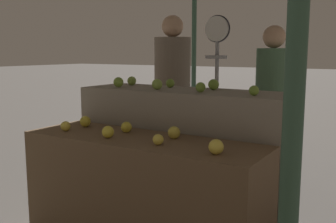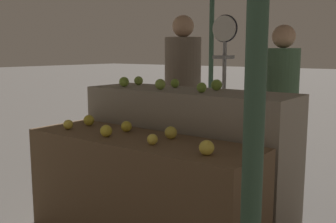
# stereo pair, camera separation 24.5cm
# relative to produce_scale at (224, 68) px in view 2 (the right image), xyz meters

# --- Properties ---
(display_counter_front) EXTENTS (1.76, 0.55, 0.76)m
(display_counter_front) POSITION_rel_produce_scale_xyz_m (-0.01, -1.18, -0.82)
(display_counter_front) COLOR brown
(display_counter_front) RESTS_ON ground_plane
(display_counter_back) EXTENTS (1.76, 0.55, 1.05)m
(display_counter_back) POSITION_rel_produce_scale_xyz_m (-0.01, -0.58, -0.68)
(display_counter_back) COLOR gray
(display_counter_back) RESTS_ON ground_plane
(apple_front_0) EXTENTS (0.07, 0.07, 0.07)m
(apple_front_0) POSITION_rel_produce_scale_xyz_m (-0.63, -1.28, -0.40)
(apple_front_0) COLOR yellow
(apple_front_0) RESTS_ON display_counter_front
(apple_front_1) EXTENTS (0.08, 0.08, 0.08)m
(apple_front_1) POSITION_rel_produce_scale_xyz_m (-0.21, -1.29, -0.40)
(apple_front_1) COLOR gold
(apple_front_1) RESTS_ON display_counter_front
(apple_front_2) EXTENTS (0.07, 0.07, 0.07)m
(apple_front_2) POSITION_rel_produce_scale_xyz_m (0.20, -1.28, -0.40)
(apple_front_2) COLOR yellow
(apple_front_2) RESTS_ON display_counter_front
(apple_front_3) EXTENTS (0.09, 0.09, 0.09)m
(apple_front_3) POSITION_rel_produce_scale_xyz_m (0.61, -1.29, -0.40)
(apple_front_3) COLOR yellow
(apple_front_3) RESTS_ON display_counter_front
(apple_front_4) EXTENTS (0.09, 0.09, 0.09)m
(apple_front_4) POSITION_rel_produce_scale_xyz_m (-0.62, -1.08, -0.40)
(apple_front_4) COLOR gold
(apple_front_4) RESTS_ON display_counter_front
(apple_front_5) EXTENTS (0.08, 0.08, 0.08)m
(apple_front_5) POSITION_rel_produce_scale_xyz_m (-0.21, -1.08, -0.40)
(apple_front_5) COLOR gold
(apple_front_5) RESTS_ON display_counter_front
(apple_front_6) EXTENTS (0.09, 0.09, 0.09)m
(apple_front_6) POSITION_rel_produce_scale_xyz_m (0.19, -1.07, -0.40)
(apple_front_6) COLOR gold
(apple_front_6) RESTS_ON display_counter_front
(apple_back_0) EXTENTS (0.09, 0.09, 0.09)m
(apple_back_0) POSITION_rel_produce_scale_xyz_m (-0.61, -0.68, -0.11)
(apple_back_0) COLOR #84AD3D
(apple_back_0) RESTS_ON display_counter_back
(apple_back_1) EXTENTS (0.09, 0.09, 0.09)m
(apple_back_1) POSITION_rel_produce_scale_xyz_m (-0.20, -0.68, -0.11)
(apple_back_1) COLOR #8EB247
(apple_back_1) RESTS_ON display_counter_back
(apple_back_2) EXTENTS (0.08, 0.08, 0.08)m
(apple_back_2) POSITION_rel_produce_scale_xyz_m (0.19, -0.68, -0.12)
(apple_back_2) COLOR #7AA338
(apple_back_2) RESTS_ON display_counter_back
(apple_back_3) EXTENTS (0.07, 0.07, 0.07)m
(apple_back_3) POSITION_rel_produce_scale_xyz_m (0.61, -0.69, -0.12)
(apple_back_3) COLOR #7AA338
(apple_back_3) RESTS_ON display_counter_back
(apple_back_4) EXTENTS (0.08, 0.08, 0.08)m
(apple_back_4) POSITION_rel_produce_scale_xyz_m (-0.62, -0.47, -0.11)
(apple_back_4) COLOR #8EB247
(apple_back_4) RESTS_ON display_counter_back
(apple_back_5) EXTENTS (0.08, 0.08, 0.08)m
(apple_back_5) POSITION_rel_produce_scale_xyz_m (-0.21, -0.47, -0.12)
(apple_back_5) COLOR #7AA338
(apple_back_5) RESTS_ON display_counter_back
(apple_back_6) EXTENTS (0.09, 0.09, 0.09)m
(apple_back_6) POSITION_rel_produce_scale_xyz_m (0.20, -0.47, -0.11)
(apple_back_6) COLOR #7AA338
(apple_back_6) RESTS_ON display_counter_back
(produce_scale) EXTENTS (0.25, 0.20, 1.68)m
(produce_scale) POSITION_rel_produce_scale_xyz_m (0.00, 0.00, 0.00)
(produce_scale) COLOR #99999E
(produce_scale) RESTS_ON ground_plane
(person_vendor_at_scale) EXTENTS (0.40, 0.40, 1.59)m
(person_vendor_at_scale) POSITION_rel_produce_scale_xyz_m (0.43, 0.30, -0.27)
(person_vendor_at_scale) COLOR #2D2D38
(person_vendor_at_scale) RESTS_ON ground_plane
(person_customer_left) EXTENTS (0.51, 0.51, 1.72)m
(person_customer_left) POSITION_rel_produce_scale_xyz_m (-0.62, 0.24, -0.21)
(person_customer_left) COLOR #2D2D38
(person_customer_left) RESTS_ON ground_plane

